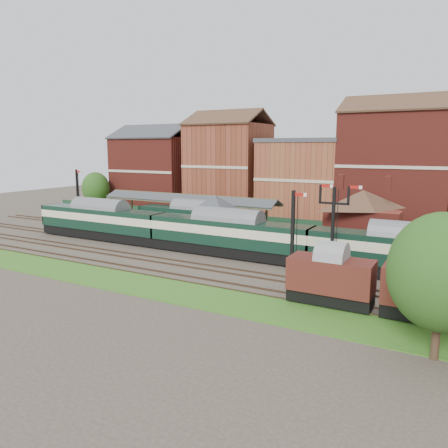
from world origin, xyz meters
The scene contains 19 objects.
ground centered at (0.00, 0.00, 0.00)m, with size 160.00×160.00×0.00m, color #473D33.
grass_back centered at (0.00, 16.00, 0.03)m, with size 90.00×4.50×0.06m, color #2D6619.
grass_front centered at (0.00, -12.00, 0.03)m, with size 90.00×5.00×0.06m, color #2D6619.
fence centered at (0.00, 18.00, 0.75)m, with size 90.00×0.12×1.50m, color #193823.
platform centered at (-5.00, 9.75, 0.50)m, with size 55.00×3.40×1.00m, color #2D2D2D.
signal_box centered at (-3.00, 3.25, 3.19)m, with size 5.40×5.40×6.00m.
brick_hut centered at (5.00, 3.25, 1.20)m, with size 3.20×2.64×2.94m.
station_building centered at (12.00, 9.75, 3.96)m, with size 8.10×8.10×5.90m.
canopy centered at (-11.00, 9.75, 4.58)m, with size 26.00×3.89×4.08m.
semaphore_bracket centered at (12.04, -2.50, 4.63)m, with size 3.60×0.25×8.18m.
semaphore_platform_end centered at (-29.98, 8.00, 4.16)m, with size 1.23×0.25×8.00m.
semaphore_siding centered at (10.02, -7.00, 4.16)m, with size 1.23×0.25×8.00m.
town_backdrop centered at (-0.18, 25.00, 7.00)m, with size 69.00×10.00×16.00m.
dmu_train centered at (0.40, 0.00, 2.42)m, with size 53.87×2.83×4.14m.
platform_railcar centered at (-7.26, 6.50, 2.31)m, with size 17.09×2.69×3.93m.
goods_van_a centered at (13.72, -9.00, 2.06)m, with size 5.96×2.58×3.61m.
goods_van_b centered at (20.45, -9.00, 2.16)m, with size 6.28×2.72×3.81m.
tree_far centered at (20.94, -14.50, 4.87)m, with size 5.52×5.52×8.05m.
tree_back centered at (-35.34, 17.09, 4.23)m, with size 4.79×4.79×7.00m.
Camera 1 is at (21.60, -39.24, 11.31)m, focal length 35.00 mm.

